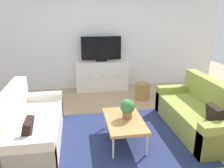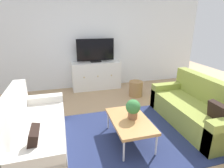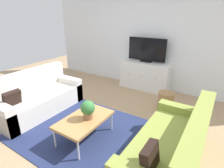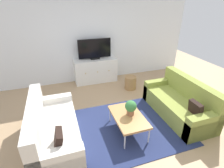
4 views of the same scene
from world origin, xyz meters
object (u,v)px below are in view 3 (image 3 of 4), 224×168
couch_right_side (174,151)px  flat_screen_tv (147,50)px  tv_console (145,75)px  potted_plant (88,109)px  couch_left_side (37,98)px  wicker_basket (166,101)px  coffee_table (85,120)px

couch_right_side → flat_screen_tv: (-1.43, 2.39, 0.79)m
couch_right_side → tv_console: bearing=121.1°
couch_right_side → potted_plant: size_ratio=5.73×
couch_left_side → potted_plant: size_ratio=5.73×
couch_right_side → potted_plant: bearing=-174.2°
tv_console → wicker_basket: size_ratio=3.44×
couch_left_side → coffee_table: size_ratio=1.90×
potted_plant → flat_screen_tv: bearing=92.2°
couch_right_side → coffee_table: size_ratio=1.90×
couch_right_side → flat_screen_tv: size_ratio=1.76×
potted_plant → tv_console: bearing=92.2°
couch_left_side → couch_right_side: bearing=0.0°
couch_right_side → coffee_table: couch_right_side is taller
coffee_table → tv_console: size_ratio=0.70×
flat_screen_tv → couch_right_side: bearing=-59.1°
coffee_table → couch_left_side: bearing=173.6°
couch_left_side → flat_screen_tv: 2.90m
couch_left_side → coffee_table: 1.49m
potted_plant → wicker_basket: potted_plant is taller
coffee_table → wicker_basket: 1.90m
flat_screen_tv → tv_console: bearing=-90.0°
coffee_table → potted_plant: (0.06, 0.03, 0.20)m
tv_console → wicker_basket: bearing=-44.2°
potted_plant → flat_screen_tv: (-0.10, 2.53, 0.51)m
coffee_table → tv_console: 2.54m
couch_left_side → flat_screen_tv: bearing=59.0°
potted_plant → coffee_table: bearing=-151.7°
wicker_basket → potted_plant: bearing=-114.3°
couch_left_side → couch_right_side: 2.87m
coffee_table → tv_console: tv_console is taller
tv_console → flat_screen_tv: size_ratio=1.32×
coffee_table → flat_screen_tv: size_ratio=0.92×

